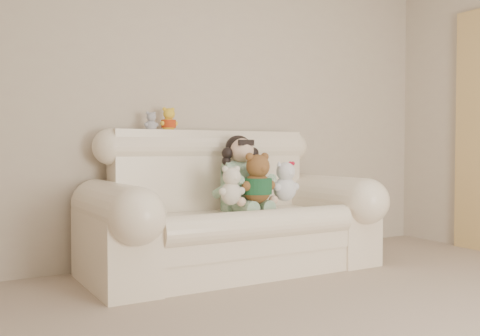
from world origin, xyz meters
name	(u,v)px	position (x,y,z in m)	size (l,w,h in m)	color
wall_back	(207,97)	(0.00, 2.50, 1.30)	(4.50, 4.50, 0.00)	beige
sofa	(233,200)	(-0.05, 2.00, 0.52)	(2.10, 0.95, 1.03)	#FFF0CD
seated_child	(241,172)	(0.07, 2.08, 0.71)	(0.35, 0.42, 0.58)	#2B773B
brown_teddy	(257,173)	(0.08, 1.87, 0.71)	(0.27, 0.21, 0.42)	brown
white_cat	(285,177)	(0.34, 1.89, 0.68)	(0.22, 0.17, 0.35)	white
cream_teddy	(231,182)	(-0.14, 1.86, 0.66)	(0.20, 0.16, 0.31)	silver
yellow_mini_bear	(169,118)	(-0.40, 2.35, 1.12)	(0.14, 0.11, 0.22)	yellow
grey_mini_plush	(151,120)	(-0.54, 2.34, 1.10)	(0.11, 0.09, 0.17)	#B1B1B8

